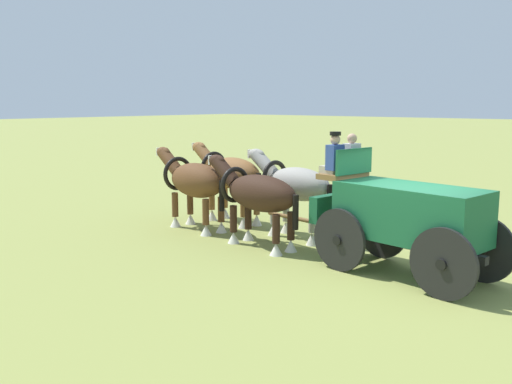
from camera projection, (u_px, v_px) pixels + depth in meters
The scene contains 6 objects.
ground_plane at pixel (407, 276), 11.44m from camera, with size 220.00×220.00×0.00m, color olive.
show_wagon at pixel (403, 214), 11.36m from camera, with size 5.99×2.03×2.87m.
draft_horse_rear_near at pixel (257, 194), 13.62m from camera, with size 3.22×1.16×2.14m.
draft_horse_rear_off at pixel (294, 186), 14.47m from camera, with size 3.02×1.10×2.23m.
draft_horse_lead_near at pixel (194, 181), 15.51m from camera, with size 3.09×1.20×2.20m.
draft_horse_lead_off at pixel (230, 175), 16.36m from camera, with size 3.10×1.17×2.28m.
Camera 1 is at (-4.85, 10.37, 3.50)m, focal length 39.50 mm.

